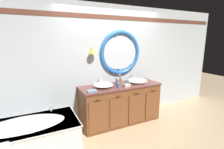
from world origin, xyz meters
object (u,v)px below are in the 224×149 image
(toothbrush_holder_right, at_px, (120,80))
(sink_basin_left, at_px, (103,85))
(soap_dispenser, at_px, (117,81))
(folded_hand_towel, at_px, (92,91))
(sink_basin_right, at_px, (137,81))
(toothbrush_holder_left, at_px, (118,85))
(toiletry_basket, at_px, (127,85))
(bathtub, at_px, (25,136))

(toothbrush_holder_right, bearing_deg, sink_basin_left, -156.98)
(soap_dispenser, bearing_deg, folded_hand_towel, -160.17)
(sink_basin_right, height_order, toothbrush_holder_right, toothbrush_holder_right)
(sink_basin_left, distance_m, sink_basin_right, 0.85)
(sink_basin_left, height_order, toothbrush_holder_right, toothbrush_holder_right)
(toothbrush_holder_left, distance_m, folded_hand_towel, 0.60)
(soap_dispenser, distance_m, toiletry_basket, 0.25)
(toiletry_basket, bearing_deg, sink_basin_right, 21.71)
(bathtub, xyz_separation_m, toothbrush_holder_left, (1.78, 0.13, 0.61))
(toiletry_basket, bearing_deg, folded_hand_towel, -177.89)
(soap_dispenser, bearing_deg, toothbrush_holder_right, 44.75)
(sink_basin_left, distance_m, soap_dispenser, 0.38)
(toiletry_basket, bearing_deg, soap_dispenser, 118.46)
(bathtub, bearing_deg, sink_basin_right, 6.30)
(sink_basin_right, height_order, toothbrush_holder_left, toothbrush_holder_left)
(soap_dispenser, relative_size, folded_hand_towel, 0.91)
(toothbrush_holder_left, distance_m, soap_dispenser, 0.22)
(sink_basin_right, bearing_deg, sink_basin_left, -180.00)
(sink_basin_left, relative_size, toothbrush_holder_left, 2.00)
(toothbrush_holder_left, relative_size, toiletry_basket, 1.49)
(sink_basin_left, xyz_separation_m, toiletry_basket, (0.49, -0.14, -0.03))
(sink_basin_right, height_order, toiletry_basket, toiletry_basket)
(sink_basin_right, xyz_separation_m, folded_hand_towel, (-1.16, -0.17, -0.04))
(toiletry_basket, bearing_deg, sink_basin_left, 163.37)
(folded_hand_towel, relative_size, toiletry_basket, 1.40)
(sink_basin_right, height_order, folded_hand_towel, sink_basin_right)
(bathtub, relative_size, sink_basin_right, 3.63)
(sink_basin_left, relative_size, toiletry_basket, 2.98)
(sink_basin_right, relative_size, folded_hand_towel, 2.38)
(sink_basin_right, xyz_separation_m, soap_dispenser, (-0.48, 0.07, 0.02))
(sink_basin_right, bearing_deg, bathtub, -173.70)
(sink_basin_right, relative_size, toothbrush_holder_left, 2.24)
(sink_basin_right, bearing_deg, toiletry_basket, -158.29)
(soap_dispenser, height_order, folded_hand_towel, soap_dispenser)
(bathtub, distance_m, folded_hand_towel, 1.32)
(toothbrush_holder_right, height_order, toiletry_basket, toothbrush_holder_right)
(sink_basin_right, relative_size, toiletry_basket, 3.34)
(toothbrush_holder_right, distance_m, folded_hand_towel, 0.92)
(toothbrush_holder_left, bearing_deg, soap_dispenser, 67.66)
(soap_dispenser, bearing_deg, bathtub, -170.01)
(sink_basin_left, bearing_deg, toothbrush_holder_left, -24.57)
(sink_basin_right, relative_size, toothbrush_holder_right, 2.28)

